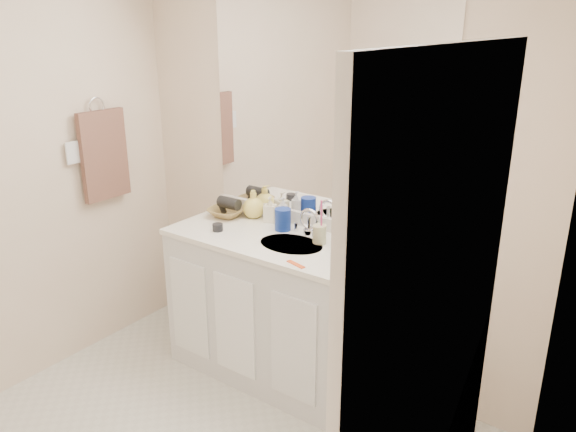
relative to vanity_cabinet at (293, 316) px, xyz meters
The scene contains 24 objects.
wall_back 0.82m from the vanity_cabinet, 90.00° to the left, with size 2.60×0.02×2.40m, color #F6DDC0.
wall_right 1.83m from the vanity_cabinet, 38.25° to the right, with size 0.02×2.60×2.40m, color #F6DDC0.
vanity_cabinet is the anchor object (origin of this frame).
countertop 0.44m from the vanity_cabinet, ahead, with size 1.52×0.57×0.03m, color white.
backsplash 0.56m from the vanity_cabinet, 90.00° to the left, with size 1.52×0.03×0.08m, color white.
sink_basin 0.44m from the vanity_cabinet, 90.00° to the right, with size 0.37×0.37×0.02m, color silver.
faucet 0.53m from the vanity_cabinet, 90.00° to the left, with size 0.02×0.02×0.11m, color silver.
mirror 1.17m from the vanity_cabinet, 90.00° to the left, with size 1.48×0.01×1.20m, color white.
blue_mug 0.56m from the vanity_cabinet, 141.91° to the left, with size 0.09×0.09×0.13m, color #163398.
tan_cup 0.53m from the vanity_cabinet, 35.85° to the left, with size 0.07×0.07×0.10m, color #C5BD8B.
toothbrush 0.62m from the vanity_cabinet, 33.63° to the left, with size 0.01×0.01×0.20m, color #E43C83.
mouthwash_bottle 0.62m from the vanity_cabinet, ahead, with size 0.08×0.08×0.18m, color #0A6C81.
soap_dish 0.63m from the vanity_cabinet, 20.51° to the right, with size 0.09×0.07×0.01m, color white.
green_soap 0.64m from the vanity_cabinet, 20.51° to the right, with size 0.08×0.05×0.03m, color #A3C630.
orange_comb 0.54m from the vanity_cabinet, 52.47° to the right, with size 0.12×0.02×0.00m, color #F24E19.
dark_jar 0.67m from the vanity_cabinet, 167.40° to the right, with size 0.06×0.06×0.04m, color black.
soap_bottle_white 0.61m from the vanity_cabinet, 137.14° to the left, with size 0.07×0.07×0.17m, color silver.
soap_bottle_cream 0.65m from the vanity_cabinet, 146.97° to the left, with size 0.07×0.07×0.16m, color #FFF3CF.
soap_bottle_yellow 0.73m from the vanity_cabinet, 155.14° to the left, with size 0.13×0.13×0.17m, color #FDE462.
wicker_basket 0.77m from the vanity_cabinet, 168.32° to the left, with size 0.22×0.22×0.05m, color olive.
hair_dryer 0.80m from the vanity_cabinet, 167.92° to the left, with size 0.07×0.07×0.15m, color black.
towel_ring 1.71m from the vanity_cabinet, 168.86° to the right, with size 0.11×0.11×0.01m, color silver.
hand_towel 1.52m from the vanity_cabinet, 168.69° to the right, with size 0.04×0.32×0.55m, color #4F332A.
switch_plate 1.61m from the vanity_cabinet, 160.52° to the right, with size 0.01×0.09×0.13m, color white.
Camera 1 is at (1.64, -1.32, 2.04)m, focal length 35.00 mm.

